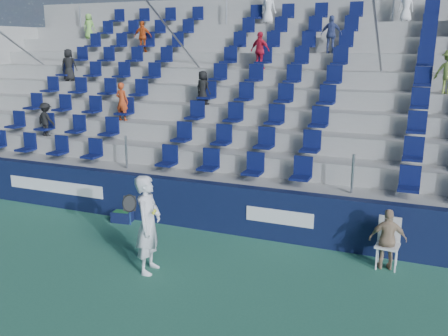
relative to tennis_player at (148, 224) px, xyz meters
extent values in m
plane|color=#32755A|center=(0.47, -0.52, -1.00)|extent=(70.00, 70.00, 0.00)
cube|color=#10183B|center=(0.47, 2.63, -0.40)|extent=(24.00, 0.30, 1.20)
cube|color=white|center=(-4.53, 2.47, -0.38)|extent=(3.20, 0.02, 0.34)
cube|color=white|center=(1.97, 2.47, -0.38)|extent=(1.60, 0.02, 0.34)
cube|color=#9C9C97|center=(0.47, 3.21, -0.40)|extent=(24.00, 0.85, 1.20)
cube|color=#9C9C97|center=(0.47, 4.06, -0.15)|extent=(24.00, 0.85, 1.70)
cube|color=#9C9C97|center=(0.47, 4.91, 0.10)|extent=(24.00, 0.85, 2.20)
cube|color=#9C9C97|center=(0.47, 5.76, 0.35)|extent=(24.00, 0.85, 2.70)
cube|color=#9C9C97|center=(0.47, 6.61, 0.60)|extent=(24.00, 0.85, 3.20)
cube|color=#9C9C97|center=(0.47, 7.46, 0.85)|extent=(24.00, 0.85, 3.70)
cube|color=#9C9C97|center=(0.47, 8.31, 1.10)|extent=(24.00, 0.85, 4.20)
cube|color=#9C9C97|center=(0.47, 9.16, 1.35)|extent=(24.00, 0.85, 4.70)
cube|color=#9C9C97|center=(0.47, 10.01, 1.60)|extent=(24.00, 0.85, 5.20)
cube|color=#9C9C97|center=(0.47, 10.68, 2.10)|extent=(24.00, 0.50, 6.20)
cube|color=#0B1345|center=(0.47, 3.21, 0.55)|extent=(16.05, 0.50, 0.70)
cube|color=#0B1345|center=(0.47, 4.06, 1.05)|extent=(16.05, 0.50, 0.70)
cube|color=#0B1345|center=(0.47, 4.91, 1.55)|extent=(16.05, 0.50, 0.70)
cube|color=#0B1345|center=(0.47, 5.76, 2.05)|extent=(16.05, 0.50, 0.70)
cube|color=#0B1345|center=(0.47, 6.61, 2.55)|extent=(16.05, 0.50, 0.70)
cube|color=#0B1345|center=(0.47, 7.46, 3.05)|extent=(16.05, 0.50, 0.70)
cube|color=#0B1345|center=(0.47, 8.31, 3.55)|extent=(16.05, 0.50, 0.70)
cube|color=#0B1345|center=(0.47, 9.16, 4.05)|extent=(16.05, 0.50, 0.70)
cube|color=#0B1345|center=(0.47, 10.01, 4.55)|extent=(16.05, 0.50, 0.70)
cylinder|color=gray|center=(-2.53, 6.61, 3.35)|extent=(0.06, 7.68, 4.55)
cylinder|color=gray|center=(3.47, 6.61, 3.35)|extent=(0.06, 7.68, 4.55)
cylinder|color=gray|center=(-9.33, 6.61, 3.35)|extent=(0.06, 7.68, 4.55)
imported|color=#3B4883|center=(1.83, 8.26, 3.78)|extent=(0.70, 0.33, 1.17)
imported|color=black|center=(-6.05, 4.01, 1.21)|extent=(0.72, 0.49, 1.04)
imported|color=#D04E18|center=(-5.07, 8.26, 3.75)|extent=(0.70, 0.44, 1.11)
imported|color=white|center=(-0.82, 9.96, 4.77)|extent=(0.61, 0.44, 1.15)
imported|color=#7FC54E|center=(-8.10, 9.11, 4.19)|extent=(0.53, 0.40, 0.99)
imported|color=#B33C17|center=(-3.80, 4.86, 1.78)|extent=(0.44, 0.30, 1.16)
imported|color=black|center=(-1.46, 5.71, 2.20)|extent=(0.57, 0.46, 1.01)
imported|color=white|center=(3.89, 9.96, 4.69)|extent=(0.55, 0.44, 0.99)
imported|color=#95B347|center=(5.29, 6.56, 2.77)|extent=(0.85, 0.66, 1.15)
imported|color=black|center=(-7.14, 6.56, 2.76)|extent=(0.64, 0.53, 1.13)
imported|color=red|center=(-0.24, 7.41, 3.28)|extent=(0.74, 0.46, 1.18)
imported|color=silver|center=(0.00, 0.00, 0.00)|extent=(0.59, 0.80, 2.00)
cylinder|color=navy|center=(-0.25, -0.25, 0.18)|extent=(0.03, 0.03, 0.28)
torus|color=black|center=(-0.25, -0.25, 0.48)|extent=(0.30, 0.17, 0.28)
plane|color=#262626|center=(-0.25, -0.25, 0.48)|extent=(0.30, 0.16, 0.29)
sphere|color=yellow|center=(0.25, -0.20, 0.33)|extent=(0.07, 0.07, 0.07)
sphere|color=yellow|center=(0.25, -0.14, 0.36)|extent=(0.07, 0.07, 0.07)
cube|color=white|center=(4.40, 2.03, -0.53)|extent=(0.49, 0.49, 0.04)
cube|color=white|center=(4.40, 2.25, -0.25)|extent=(0.46, 0.08, 0.56)
cylinder|color=white|center=(4.22, 1.85, -0.78)|extent=(0.03, 0.03, 0.45)
cylinder|color=white|center=(4.59, 1.85, -0.78)|extent=(0.03, 0.03, 0.45)
cylinder|color=white|center=(4.22, 2.22, -0.78)|extent=(0.03, 0.03, 0.45)
cylinder|color=white|center=(4.59, 2.22, -0.78)|extent=(0.03, 0.03, 0.45)
imported|color=tan|center=(4.40, 1.98, -0.37)|extent=(0.79, 0.46, 1.27)
cube|color=#10173D|center=(-2.17, 2.23, -0.86)|extent=(0.55, 0.40, 0.28)
cube|color=#1E662D|center=(-2.17, 2.23, -0.80)|extent=(0.45, 0.30, 0.17)
camera|label=1|loc=(5.01, -8.02, 3.46)|focal=40.00mm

